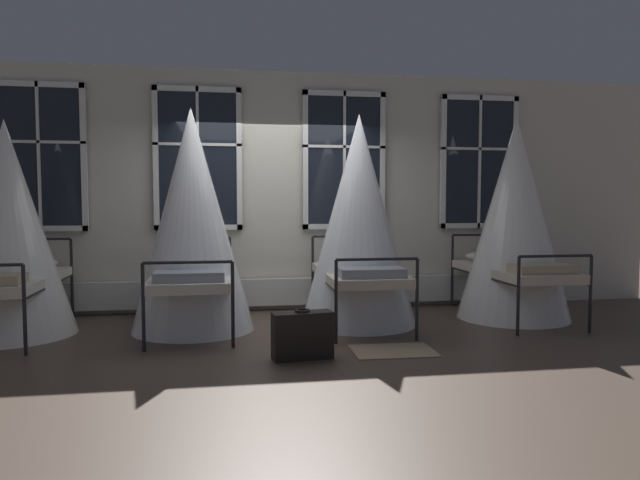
{
  "coord_description": "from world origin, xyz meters",
  "views": [
    {
      "loc": [
        -0.64,
        -6.84,
        1.46
      ],
      "look_at": [
        0.47,
        -0.09,
        1.01
      ],
      "focal_mm": 32.71,
      "sensor_mm": 36.0,
      "label": 1
    }
  ],
  "objects_px": {
    "cot_second": "(192,222)",
    "suitcase_dark": "(302,335)",
    "cot_fourth": "(515,221)",
    "cot_first": "(7,231)",
    "cot_third": "(359,223)"
  },
  "relations": [
    {
      "from": "cot_third",
      "to": "cot_fourth",
      "type": "relative_size",
      "value": 0.99
    },
    {
      "from": "cot_second",
      "to": "cot_fourth",
      "type": "relative_size",
      "value": 1.01
    },
    {
      "from": "cot_second",
      "to": "suitcase_dark",
      "type": "distance_m",
      "value": 2.06
    },
    {
      "from": "cot_fourth",
      "to": "suitcase_dark",
      "type": "xyz_separation_m",
      "value": [
        -2.88,
        -1.48,
        -1.0
      ]
    },
    {
      "from": "cot_first",
      "to": "suitcase_dark",
      "type": "distance_m",
      "value": 3.5
    },
    {
      "from": "cot_second",
      "to": "cot_fourth",
      "type": "bearing_deg",
      "value": -89.65
    },
    {
      "from": "cot_fourth",
      "to": "suitcase_dark",
      "type": "distance_m",
      "value": 3.39
    },
    {
      "from": "cot_first",
      "to": "suitcase_dark",
      "type": "bearing_deg",
      "value": -116.79
    },
    {
      "from": "cot_second",
      "to": "suitcase_dark",
      "type": "bearing_deg",
      "value": -143.74
    },
    {
      "from": "cot_third",
      "to": "suitcase_dark",
      "type": "distance_m",
      "value": 1.96
    },
    {
      "from": "cot_first",
      "to": "cot_fourth",
      "type": "height_order",
      "value": "cot_fourth"
    },
    {
      "from": "cot_second",
      "to": "suitcase_dark",
      "type": "xyz_separation_m",
      "value": [
        1.07,
        -1.44,
        -1.01
      ]
    },
    {
      "from": "suitcase_dark",
      "to": "cot_first",
      "type": "bearing_deg",
      "value": 146.65
    },
    {
      "from": "cot_third",
      "to": "cot_fourth",
      "type": "bearing_deg",
      "value": -87.9
    },
    {
      "from": "cot_first",
      "to": "cot_third",
      "type": "relative_size",
      "value": 0.94
    }
  ]
}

